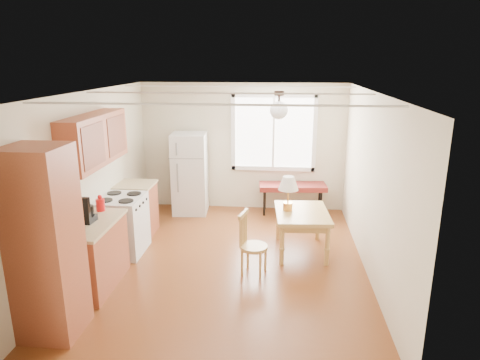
# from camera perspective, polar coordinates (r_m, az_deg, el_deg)

# --- Properties ---
(room_shell) EXTENTS (4.60, 5.60, 2.62)m
(room_shell) POSITION_cam_1_polar(r_m,az_deg,el_deg) (6.06, -1.69, -0.24)
(room_shell) COLOR #542711
(room_shell) RESTS_ON ground
(kitchen_run) EXTENTS (0.65, 3.40, 2.20)m
(kitchen_run) POSITION_cam_1_polar(r_m,az_deg,el_deg) (6.06, -18.81, -5.18)
(kitchen_run) COLOR brown
(kitchen_run) RESTS_ON ground
(window_unit) EXTENTS (1.64, 0.05, 1.51)m
(window_unit) POSITION_cam_1_polar(r_m,az_deg,el_deg) (8.37, 4.50, 6.30)
(window_unit) COLOR white
(window_unit) RESTS_ON room_shell
(pendant_light) EXTENTS (0.26, 0.26, 0.40)m
(pendant_light) POSITION_cam_1_polar(r_m,az_deg,el_deg) (6.22, 5.20, 9.39)
(pendant_light) COLOR black
(pendant_light) RESTS_ON room_shell
(refrigerator) EXTENTS (0.69, 0.70, 1.57)m
(refrigerator) POSITION_cam_1_polar(r_m,az_deg,el_deg) (8.36, -6.69, 0.88)
(refrigerator) COLOR silver
(refrigerator) RESTS_ON ground
(bench) EXTENTS (1.32, 0.57, 0.59)m
(bench) POSITION_cam_1_polar(r_m,az_deg,el_deg) (8.35, 7.03, -0.98)
(bench) COLOR maroon
(bench) RESTS_ON ground
(dining_table) EXTENTS (0.87, 1.12, 0.67)m
(dining_table) POSITION_cam_1_polar(r_m,az_deg,el_deg) (6.70, 8.23, -4.99)
(dining_table) COLOR #AE8643
(dining_table) RESTS_ON ground
(chair) EXTENTS (0.42, 0.41, 0.88)m
(chair) POSITION_cam_1_polar(r_m,az_deg,el_deg) (6.02, 1.13, -7.93)
(chair) COLOR #AE8643
(chair) RESTS_ON ground
(table_lamp) EXTENTS (0.31, 0.31, 0.54)m
(table_lamp) POSITION_cam_1_polar(r_m,az_deg,el_deg) (6.57, 6.47, -0.78)
(table_lamp) COLOR #BE863C
(table_lamp) RESTS_ON dining_table
(coffee_maker) EXTENTS (0.20, 0.25, 0.36)m
(coffee_maker) POSITION_cam_1_polar(r_m,az_deg,el_deg) (5.82, -19.85, -4.13)
(coffee_maker) COLOR black
(coffee_maker) RESTS_ON kitchen_run
(kettle) EXTENTS (0.12, 0.12, 0.23)m
(kettle) POSITION_cam_1_polar(r_m,az_deg,el_deg) (6.22, -18.12, -3.09)
(kettle) COLOR red
(kettle) RESTS_ON kitchen_run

